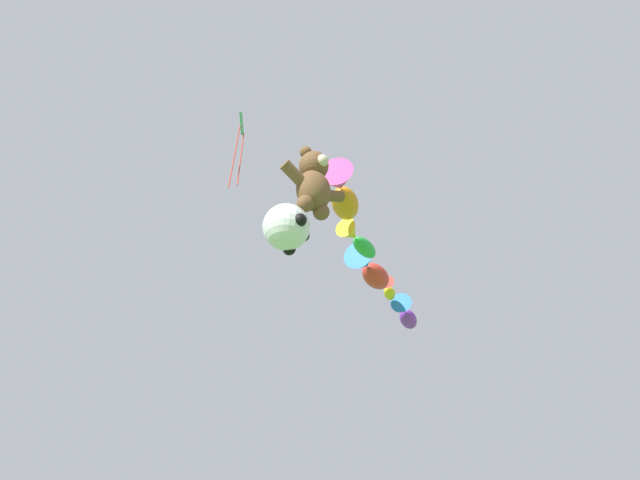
{
  "coord_description": "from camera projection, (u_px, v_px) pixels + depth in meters",
  "views": [
    {
      "loc": [
        -7.11,
        -4.32,
        1.67
      ],
      "look_at": [
        -0.55,
        3.12,
        8.46
      ],
      "focal_mm": 28.0,
      "sensor_mm": 36.0,
      "label": 1
    }
  ],
  "objects": [
    {
      "name": "fish_kite_crimson",
      "position": [
        370.0,
        269.0,
        17.89
      ],
      "size": [
        2.63,
        1.83,
        1.09
      ],
      "color": "red"
    },
    {
      "name": "fish_kite_violet",
      "position": [
        406.0,
        313.0,
        21.55
      ],
      "size": [
        2.54,
        1.93,
        0.9
      ],
      "color": "purple"
    },
    {
      "name": "fish_kite_goldfin",
      "position": [
        389.0,
        289.0,
        20.18
      ],
      "size": [
        1.47,
        1.26,
        0.58
      ],
      "color": "yellow"
    },
    {
      "name": "diamond_kite",
      "position": [
        240.0,
        134.0,
        13.93
      ],
      "size": [
        0.61,
        0.69,
        2.87
      ],
      "color": "green"
    },
    {
      "name": "teddy_bear_kite",
      "position": [
        314.0,
        183.0,
        12.15
      ],
      "size": [
        1.95,
        0.86,
        1.98
      ],
      "color": "brown"
    },
    {
      "name": "soccer_ball_kite",
      "position": [
        287.0,
        227.0,
        10.94
      ],
      "size": [
        1.15,
        1.15,
        1.06
      ],
      "color": "white"
    },
    {
      "name": "fish_kite_tangerine",
      "position": [
        342.0,
        192.0,
        14.18
      ],
      "size": [
        2.22,
        1.96,
        0.98
      ],
      "color": "orange"
    },
    {
      "name": "fish_kite_emerald",
      "position": [
        358.0,
        240.0,
        15.86
      ],
      "size": [
        2.03,
        1.17,
        0.68
      ],
      "color": "green"
    }
  ]
}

